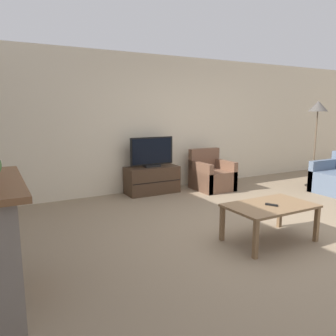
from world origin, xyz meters
name	(u,v)px	position (x,y,z in m)	size (l,w,h in m)	color
ground_plane	(261,228)	(0.00, 0.00, 0.00)	(24.00, 24.00, 0.00)	#89755B
wall_back	(166,123)	(0.00, 2.81, 1.35)	(12.00, 0.06, 2.70)	beige
tv_stand	(152,180)	(-0.48, 2.50, 0.26)	(1.04, 0.47, 0.53)	#422D1E
tv	(152,153)	(-0.48, 2.50, 0.80)	(0.90, 0.18, 0.58)	black
armchair	(211,176)	(0.73, 2.20, 0.27)	(0.70, 0.76, 0.82)	brown
coffee_table	(270,209)	(-0.25, -0.38, 0.42)	(1.09, 0.67, 0.47)	brown
remote	(272,205)	(-0.27, -0.41, 0.48)	(0.11, 0.15, 0.02)	black
floor_lamp	(318,111)	(2.83, 1.39, 1.61)	(0.39, 0.39, 1.81)	black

